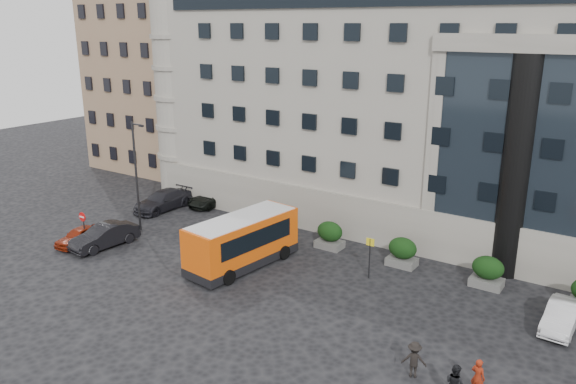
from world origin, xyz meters
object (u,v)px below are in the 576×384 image
object	(u,v)px
minibus	(242,239)
bus_stop_sign	(370,251)
pedestrian_b	(455,383)
street_lamp	(137,172)
parked_car_b	(105,236)
no_entry_sign	(83,222)
pedestrian_c	(414,360)
parked_car_c	(163,200)
red_truck	(249,173)
white_taxi	(562,316)
hedge_d	(488,272)
hedge_a	(267,220)
hedge_c	(402,252)
pedestrian_a	(478,377)
hedge_b	(330,235)
parked_car_d	(212,198)
parked_car_a	(80,236)

from	to	relation	value
minibus	bus_stop_sign	bearing A→B (deg)	27.63
bus_stop_sign	pedestrian_b	size ratio (longest dim) A/B	1.50
street_lamp	parked_car_b	xyz separation A→B (m)	(0.44, -3.56, -3.59)
bus_stop_sign	parked_car_b	size ratio (longest dim) A/B	0.54
street_lamp	no_entry_sign	distance (m)	4.98
parked_car_b	pedestrian_c	world-z (taller)	pedestrian_c
parked_car_c	red_truck	bearing A→B (deg)	77.67
parked_car_b	white_taxi	distance (m)	28.03
hedge_d	bus_stop_sign	distance (m)	6.76
white_taxi	minibus	bearing A→B (deg)	-169.01
hedge_d	pedestrian_b	bearing A→B (deg)	-81.08
hedge_a	red_truck	bearing A→B (deg)	134.44
hedge_c	white_taxi	distance (m)	9.90
hedge_a	pedestrian_a	bearing A→B (deg)	-29.69
hedge_a	hedge_b	bearing A→B (deg)	0.00
parked_car_d	white_taxi	xyz separation A→B (m)	(27.44, -5.19, 0.04)
hedge_b	street_lamp	size ratio (longest dim) A/B	0.23
hedge_d	parked_car_d	xyz separation A→B (m)	(-23.10, 2.55, -0.31)
red_truck	pedestrian_b	distance (m)	31.77
parked_car_a	pedestrian_a	distance (m)	27.31
red_truck	parked_car_c	world-z (taller)	red_truck
parked_car_a	pedestrian_a	bearing A→B (deg)	-7.71
red_truck	bus_stop_sign	bearing A→B (deg)	-18.37
pedestrian_a	pedestrian_c	xyz separation A→B (m)	(-2.62, -0.25, -0.00)
red_truck	parked_car_a	xyz separation A→B (m)	(-1.38, -17.08, -0.89)
parked_car_c	no_entry_sign	bearing A→B (deg)	-80.55
parked_car_a	pedestrian_c	bearing A→B (deg)	-8.56
hedge_d	white_taxi	distance (m)	5.09
no_entry_sign	pedestrian_b	size ratio (longest dim) A/B	1.38
hedge_d	street_lamp	size ratio (longest dim) A/B	0.23
bus_stop_sign	parked_car_b	xyz separation A→B (m)	(-17.00, -5.56, -0.96)
hedge_c	hedge_d	world-z (taller)	same
pedestrian_a	pedestrian_c	bearing A→B (deg)	19.60
hedge_a	white_taxi	xyz separation A→B (m)	(19.94, -2.64, -0.27)
pedestrian_c	parked_car_c	bearing A→B (deg)	-39.43
white_taxi	parked_car_a	bearing A→B (deg)	-165.99
hedge_a	pedestrian_b	bearing A→B (deg)	-32.83
parked_car_d	red_truck	bearing A→B (deg)	98.66
hedge_a	pedestrian_c	distance (m)	18.63
hedge_c	street_lamp	world-z (taller)	street_lamp
red_truck	parked_car_d	world-z (taller)	red_truck
parked_car_d	white_taxi	world-z (taller)	white_taxi
red_truck	parked_car_c	distance (m)	8.84
hedge_a	street_lamp	size ratio (longest dim) A/B	0.23
parked_car_a	pedestrian_c	size ratio (longest dim) A/B	2.19
hedge_b	bus_stop_sign	bearing A→B (deg)	-33.07
red_truck	parked_car_b	distance (m)	16.44
bus_stop_sign	hedge_b	bearing A→B (deg)	146.93
hedge_c	no_entry_sign	distance (m)	21.33
parked_car_c	pedestrian_c	bearing A→B (deg)	-19.47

